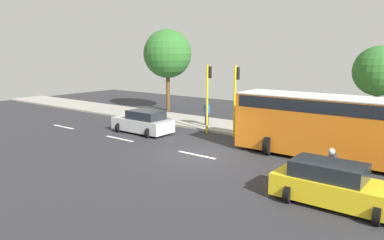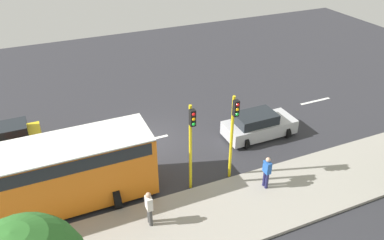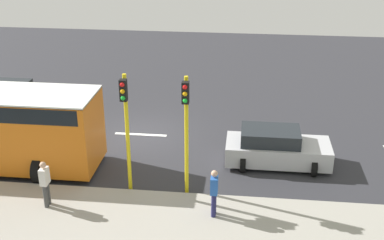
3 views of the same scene
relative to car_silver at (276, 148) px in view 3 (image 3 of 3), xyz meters
name	(u,v)px [view 3 (image 3 of 3)]	position (x,y,z in m)	size (l,w,h in m)	color
ground_plane	(141,136)	(-2.12, -6.02, -0.76)	(40.00, 60.00, 0.10)	#2D2D33
sidewalk	(97,221)	(4.88, -6.02, -0.64)	(4.00, 60.00, 0.15)	#9E998E
lane_stripe_north	(16,128)	(-2.12, -12.02, -0.70)	(0.20, 2.40, 0.01)	white
lane_stripe_mid	(141,134)	(-2.12, -6.02, -0.70)	(0.20, 2.40, 0.01)	white
lane_stripe_south	(273,141)	(-2.12, -0.02, -0.70)	(0.20, 2.40, 0.01)	white
car_silver	(276,148)	(0.00, 0.00, 0.00)	(2.22, 4.17, 1.52)	#B7B7BC
car_yellow_cab	(1,97)	(-4.26, -13.70, 0.00)	(2.15, 4.40, 1.52)	yellow
pedestrian_near_signal	(214,191)	(4.16, -2.20, 0.35)	(0.40, 0.24, 1.69)	#1E1E4C
pedestrian_by_tree	(45,182)	(4.23, -7.96, 0.35)	(0.40, 0.24, 1.69)	#3F3F3F
traffic_light_corner	(126,118)	(2.73, -5.41, 2.22)	(0.49, 0.24, 4.50)	yellow
traffic_light_midblock	(186,121)	(2.73, -3.30, 2.22)	(0.49, 0.24, 4.50)	yellow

